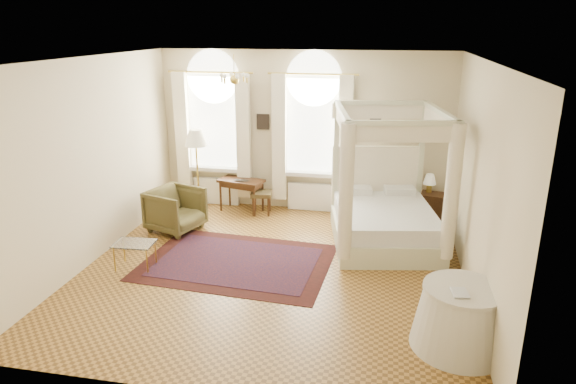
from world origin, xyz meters
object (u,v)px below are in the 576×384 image
at_px(stool, 261,195).
at_px(side_table, 461,317).
at_px(armchair, 176,210).
at_px(coffee_table, 134,245).
at_px(nightstand, 431,209).
at_px(canopy_bed, 385,215).
at_px(writing_desk, 241,184).
at_px(floor_lamp, 196,142).

xyz_separation_m(stool, side_table, (3.49, -4.06, -0.00)).
xyz_separation_m(armchair, coffee_table, (-0.02, -1.63, -0.02)).
xyz_separation_m(stool, coffee_table, (-1.41, -2.82, -0.01)).
distance_m(nightstand, side_table, 4.16).
distance_m(canopy_bed, writing_desk, 3.20).
xyz_separation_m(canopy_bed, side_table, (0.96, -2.98, -0.16)).
bearing_deg(nightstand, canopy_bed, -127.24).
bearing_deg(side_table, floor_lamp, 140.85).
height_order(nightstand, coffee_table, nightstand).
bearing_deg(floor_lamp, armchair, -94.13).
bearing_deg(floor_lamp, nightstand, 3.02).
height_order(canopy_bed, armchair, canopy_bed).
height_order(writing_desk, floor_lamp, floor_lamp).
bearing_deg(side_table, canopy_bed, 107.82).
bearing_deg(nightstand, stool, -178.29).
distance_m(writing_desk, floor_lamp, 1.27).
xyz_separation_m(canopy_bed, armchair, (-3.92, -0.11, -0.14)).
relative_size(nightstand, side_table, 0.53).
relative_size(stool, floor_lamp, 0.27).
height_order(canopy_bed, stool, canopy_bed).
bearing_deg(floor_lamp, stool, 6.41).
bearing_deg(canopy_bed, armchair, -178.32).
xyz_separation_m(writing_desk, coffee_table, (-0.96, -2.90, -0.20)).
relative_size(canopy_bed, floor_lamp, 1.44).
distance_m(stool, floor_lamp, 1.72).
bearing_deg(floor_lamp, canopy_bed, -13.57).
distance_m(floor_lamp, side_table, 6.29).
xyz_separation_m(canopy_bed, floor_lamp, (-3.84, 0.93, 0.95)).
relative_size(canopy_bed, side_table, 2.14).
relative_size(canopy_bed, writing_desk, 2.50).
bearing_deg(armchair, writing_desk, -18.08).
xyz_separation_m(floor_lamp, side_table, (4.80, -3.91, -1.10)).
height_order(canopy_bed, writing_desk, canopy_bed).
relative_size(coffee_table, floor_lamp, 0.37).
relative_size(canopy_bed, armchair, 2.78).
height_order(canopy_bed, nightstand, canopy_bed).
bearing_deg(coffee_table, side_table, -14.13).
xyz_separation_m(canopy_bed, writing_desk, (-2.98, 1.15, 0.04)).
distance_m(nightstand, armchair, 4.99).
xyz_separation_m(coffee_table, side_table, (4.90, -1.23, 0.01)).
height_order(writing_desk, armchair, armchair).
xyz_separation_m(nightstand, side_table, (0.06, -4.16, 0.08)).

